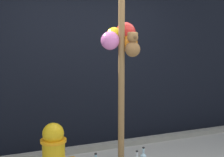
% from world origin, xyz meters
% --- Properties ---
extents(building_wall, '(10.00, 0.20, 3.03)m').
position_xyz_m(building_wall, '(0.00, 1.77, 1.51)').
color(building_wall, black).
rests_on(building_wall, ground_plane).
extents(curb_strip, '(8.00, 0.12, 0.08)m').
position_xyz_m(curb_strip, '(0.00, 1.37, 0.04)').
color(curb_strip, gray).
rests_on(curb_strip, ground_plane).
extents(memorial_post, '(0.61, 0.38, 3.05)m').
position_xyz_m(memorial_post, '(-0.11, 0.24, 1.86)').
color(memorial_post, olive).
rests_on(memorial_post, ground_plane).
extents(fire_hydrant, '(0.48, 0.29, 0.79)m').
position_xyz_m(fire_hydrant, '(-0.90, 0.31, 0.39)').
color(fire_hydrant, gold).
rests_on(fire_hydrant, ground_plane).
extents(litter_0, '(0.09, 0.10, 0.01)m').
position_xyz_m(litter_0, '(-0.52, 1.38, 0.00)').
color(litter_0, silver).
rests_on(litter_0, ground_plane).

